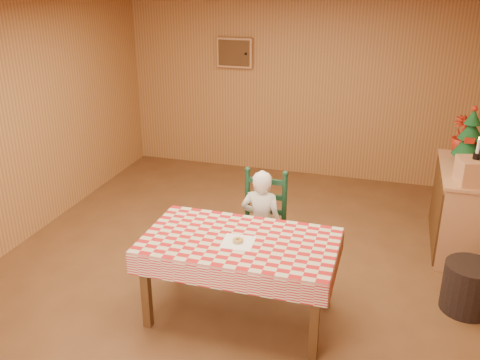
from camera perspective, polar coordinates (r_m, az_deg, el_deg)
name	(u,v)px	position (r m, az deg, el deg)	size (l,w,h in m)	color
ground	(234,273)	(5.54, -0.60, -9.90)	(6.00, 6.00, 0.00)	brown
cabin_walls	(249,85)	(5.33, 1.02, 10.07)	(5.10, 6.05, 2.65)	#AC723E
dining_table	(240,248)	(4.58, -0.03, -7.27)	(1.66, 0.96, 0.77)	#523015
ladder_chair	(262,227)	(5.34, 2.41, -5.01)	(0.44, 0.40, 1.08)	#10311D
seated_child	(261,224)	(5.26, 2.27, -4.71)	(0.41, 0.27, 1.12)	silver
napkin	(238,242)	(4.50, -0.21, -6.63)	(0.26, 0.26, 0.00)	white
donut	(238,240)	(4.49, -0.22, -6.44)	(0.09, 0.09, 0.03)	#BA8B42
shelf_unit	(460,209)	(6.27, 22.45, -2.87)	(0.54, 1.24, 0.93)	tan
crate	(474,171)	(5.69, 23.69, 0.87)	(0.30, 0.30, 0.25)	tan
christmas_tree	(470,137)	(6.26, 23.35, 4.26)	(0.34, 0.34, 0.62)	#523015
flower_arrangement	(462,135)	(6.56, 22.59, 4.48)	(0.23, 0.23, 0.42)	#A31E0F
candle_set	(477,153)	(5.63, 23.98, 2.67)	(0.07, 0.07, 0.22)	black
storage_bin	(469,287)	(5.32, 23.19, -10.48)	(0.46, 0.46, 0.46)	black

